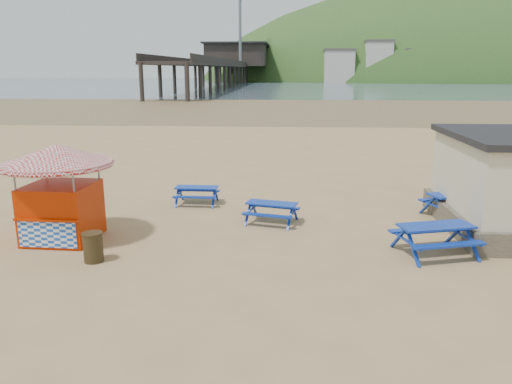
# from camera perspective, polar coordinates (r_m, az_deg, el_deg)

# --- Properties ---
(ground) EXTENTS (400.00, 400.00, 0.00)m
(ground) POSITION_cam_1_polar(r_m,az_deg,el_deg) (15.96, -2.30, -4.75)
(ground) COLOR tan
(ground) RESTS_ON ground
(wet_sand) EXTENTS (400.00, 400.00, 0.00)m
(wet_sand) POSITION_cam_1_polar(r_m,az_deg,el_deg) (70.24, 2.28, 9.74)
(wet_sand) COLOR brown
(wet_sand) RESTS_ON ground
(sea) EXTENTS (400.00, 400.00, 0.00)m
(sea) POSITION_cam_1_polar(r_m,az_deg,el_deg) (185.11, 3.13, 12.32)
(sea) COLOR #42525E
(sea) RESTS_ON ground
(picnic_table_blue_a) EXTENTS (1.65, 1.34, 0.68)m
(picnic_table_blue_a) POSITION_cam_1_polar(r_m,az_deg,el_deg) (19.42, -6.77, -0.38)
(picnic_table_blue_a) COLOR #002292
(picnic_table_blue_a) RESTS_ON ground
(picnic_table_blue_b) EXTENTS (1.98, 1.75, 0.71)m
(picnic_table_blue_b) POSITION_cam_1_polar(r_m,az_deg,el_deg) (16.93, 1.79, -2.39)
(picnic_table_blue_b) COLOR #002292
(picnic_table_blue_b) RESTS_ON ground
(picnic_table_blue_c) EXTENTS (2.54, 2.32, 0.87)m
(picnic_table_blue_c) POSITION_cam_1_polar(r_m,az_deg,el_deg) (18.94, 21.96, -1.40)
(picnic_table_blue_c) COLOR #002292
(picnic_table_blue_c) RESTS_ON ground
(picnic_table_blue_e) EXTENTS (2.43, 2.15, 0.87)m
(picnic_table_blue_e) POSITION_cam_1_polar(r_m,az_deg,el_deg) (14.95, 19.77, -5.15)
(picnic_table_blue_e) COLOR #002292
(picnic_table_blue_e) RESTS_ON ground
(picnic_table_blue_f) EXTENTS (1.79, 1.47, 0.73)m
(picnic_table_blue_f) POSITION_cam_1_polar(r_m,az_deg,el_deg) (16.89, 27.09, -3.97)
(picnic_table_blue_f) COLOR #002292
(picnic_table_blue_f) RESTS_ON ground
(ice_cream_kiosk) EXTENTS (3.43, 3.43, 2.95)m
(ice_cream_kiosk) POSITION_cam_1_polar(r_m,az_deg,el_deg) (16.03, -21.58, 1.25)
(ice_cream_kiosk) COLOR #B52300
(ice_cream_kiosk) RESTS_ON ground
(litter_bin) EXTENTS (0.56, 0.56, 0.82)m
(litter_bin) POSITION_cam_1_polar(r_m,az_deg,el_deg) (14.27, -18.13, -5.98)
(litter_bin) COLOR #372D16
(litter_bin) RESTS_ON ground
(pier) EXTENTS (24.00, 220.00, 39.29)m
(pier) POSITION_cam_1_polar(r_m,az_deg,el_deg) (194.26, -2.30, 14.01)
(pier) COLOR black
(pier) RESTS_ON ground
(headland_town) EXTENTS (264.00, 144.00, 108.00)m
(headland_town) POSITION_cam_1_polar(r_m,az_deg,el_deg) (260.64, 23.71, 9.47)
(headland_town) COLOR #2D4C1E
(headland_town) RESTS_ON ground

